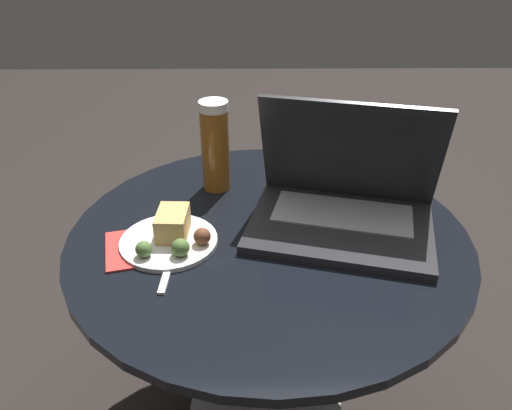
% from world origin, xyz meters
% --- Properties ---
extents(ground_plane, '(6.00, 6.00, 0.00)m').
position_xyz_m(ground_plane, '(0.00, 0.00, 0.00)').
color(ground_plane, black).
extents(table, '(0.75, 0.75, 0.52)m').
position_xyz_m(table, '(0.00, 0.00, 0.40)').
color(table, '#9E9EA3').
rests_on(table, ground_plane).
extents(napkin, '(0.20, 0.16, 0.00)m').
position_xyz_m(napkin, '(-0.21, -0.04, 0.52)').
color(napkin, '#B7332D').
rests_on(napkin, table).
extents(laptop, '(0.39, 0.32, 0.24)m').
position_xyz_m(laptop, '(0.14, 0.02, 0.57)').
color(laptop, '#232326').
rests_on(laptop, table).
extents(beer_glass, '(0.06, 0.06, 0.19)m').
position_xyz_m(beer_glass, '(-0.11, 0.18, 0.62)').
color(beer_glass, brown).
rests_on(beer_glass, table).
extents(snack_plate, '(0.18, 0.18, 0.06)m').
position_xyz_m(snack_plate, '(-0.18, -0.04, 0.54)').
color(snack_plate, silver).
rests_on(snack_plate, table).
extents(fork, '(0.03, 0.18, 0.00)m').
position_xyz_m(fork, '(-0.17, -0.08, 0.52)').
color(fork, silver).
rests_on(fork, table).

